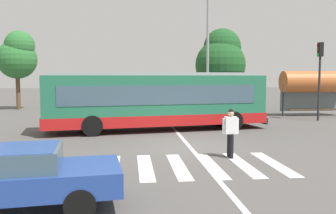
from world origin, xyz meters
TOP-DOWN VIEW (x-y plane):
  - ground_plane at (0.00, 0.00)m, footprint 160.00×160.00m
  - city_transit_bus at (-0.83, 4.70)m, footprint 11.98×4.37m
  - pedestrian_crossing_street at (1.21, -2.09)m, footprint 0.58×0.40m
  - foreground_sedan at (-4.77, -6.41)m, footprint 4.67×2.31m
  - parked_car_white at (-2.08, 13.48)m, footprint 2.20×4.64m
  - parked_car_red at (0.62, 13.47)m, footprint 2.02×4.58m
  - parked_car_teal at (3.30, 13.58)m, footprint 2.31×4.67m
  - parked_car_blue at (6.10, 13.23)m, footprint 2.22×4.64m
  - traffic_light_far_corner at (9.90, 7.68)m, footprint 0.33×0.32m
  - bus_stop_shelter at (11.11, 10.39)m, footprint 4.92×1.54m
  - twin_arm_street_lamp at (3.70, 12.85)m, footprint 3.84×0.32m
  - background_tree_left at (-11.82, 17.92)m, footprint 3.35×3.35m
  - background_tree_right at (6.00, 17.69)m, footprint 4.54×4.54m
  - crosswalk_painted_stripes at (-0.23, -3.08)m, footprint 5.69×3.32m
  - lane_center_line at (0.13, 2.00)m, footprint 0.16×24.00m

SIDE VIEW (x-z plane):
  - ground_plane at x=0.00m, z-range 0.00..0.00m
  - lane_center_line at x=0.13m, z-range 0.00..0.01m
  - crosswalk_painted_stripes at x=-0.23m, z-range 0.00..0.01m
  - foreground_sedan at x=-4.77m, z-range 0.09..1.44m
  - parked_car_white at x=-2.08m, z-range 0.09..1.44m
  - parked_car_red at x=0.62m, z-range 0.09..1.44m
  - parked_car_teal at x=3.30m, z-range 0.09..1.44m
  - parked_car_blue at x=6.10m, z-range 0.09..1.44m
  - pedestrian_crossing_street at x=1.21m, z-range 0.11..1.83m
  - city_transit_bus at x=-0.83m, z-range 0.06..3.12m
  - bus_stop_shelter at x=11.11m, z-range 0.79..4.04m
  - traffic_light_far_corner at x=9.90m, z-range 0.84..5.87m
  - background_tree_right at x=6.00m, z-range 0.79..8.01m
  - background_tree_left at x=-11.82m, z-range 1.28..8.05m
  - twin_arm_street_lamp at x=3.70m, z-range 1.00..10.17m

